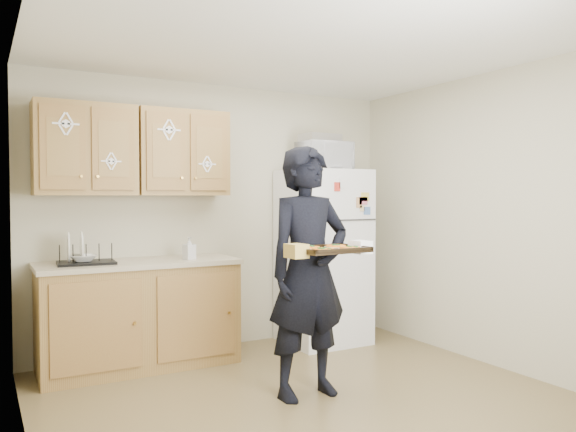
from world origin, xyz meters
The scene contains 23 objects.
floor centered at (0.00, 0.00, 0.00)m, with size 3.60×3.60×0.00m, color brown.
ceiling centered at (0.00, 0.00, 2.50)m, with size 3.60×3.60×0.00m, color white.
wall_back centered at (0.00, 1.80, 1.25)m, with size 3.60×0.04×2.50m, color #BEB89A.
wall_front centered at (0.00, -1.80, 1.25)m, with size 3.60×0.04×2.50m, color #BEB89A.
wall_left centered at (-1.80, 0.00, 1.25)m, with size 0.04×3.60×2.50m, color #BEB89A.
wall_right centered at (1.80, 0.00, 1.25)m, with size 0.04×3.60×2.50m, color #BEB89A.
refrigerator centered at (0.95, 1.43, 0.85)m, with size 0.75×0.70×1.70m, color white.
base_cabinet centered at (-0.85, 1.48, 0.43)m, with size 1.60×0.60×0.86m, color brown.
countertop centered at (-0.85, 1.48, 0.88)m, with size 1.64×0.64×0.04m, color #C0B994.
upper_cab_left centered at (-1.25, 1.61, 1.83)m, with size 0.80×0.33×0.75m, color brown.
upper_cab_right centered at (-0.43, 1.61, 1.83)m, with size 0.80×0.33×0.75m, color brown.
cereal_box centered at (1.47, 1.67, 0.16)m, with size 0.20×0.07×0.32m, color gold.
person centered at (0.04, 0.21, 0.90)m, with size 0.66×0.43×1.80m, color black.
baking_tray centered at (0.03, -0.09, 1.08)m, with size 0.47×0.35×0.04m, color black.
pizza_front_left centered at (-0.08, -0.18, 1.10)m, with size 0.16×0.16×0.02m, color orange.
pizza_front_right centered at (0.14, -0.17, 1.10)m, with size 0.16×0.16×0.02m, color orange.
pizza_back_left centered at (-0.09, -0.02, 1.10)m, with size 0.16×0.16×0.02m, color orange.
pizza_back_right centered at (0.13, -0.01, 1.10)m, with size 0.16×0.16×0.02m, color orange.
microwave centered at (0.93, 1.38, 1.84)m, with size 0.49×0.33×0.27m, color white.
foil_pan centered at (0.90, 1.41, 2.01)m, with size 0.36×0.25×0.08m, color silver.
dish_rack centered at (-1.27, 1.47, 0.99)m, with size 0.44×0.33×0.18m, color black.
bowl centered at (-1.30, 1.47, 0.95)m, with size 0.21×0.21×0.05m, color silver.
soap_bottle centered at (-0.45, 1.38, 1.00)m, with size 0.09×0.09×0.19m, color white.
Camera 1 is at (-2.03, -3.23, 1.44)m, focal length 35.00 mm.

